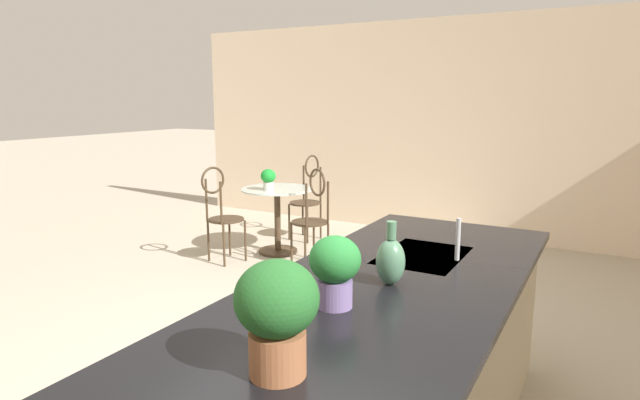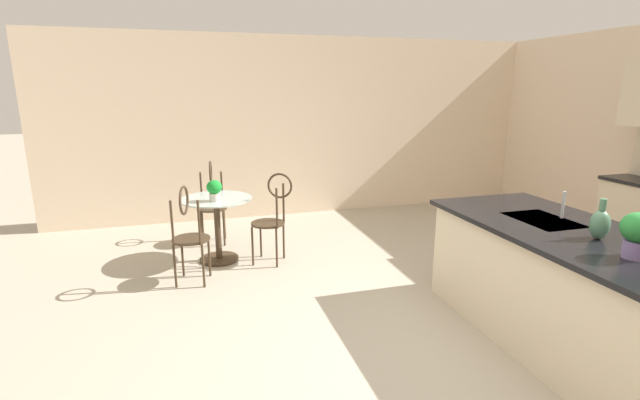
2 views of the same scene
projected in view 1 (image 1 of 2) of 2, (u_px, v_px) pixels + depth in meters
name	position (u px, v px, depth m)	size (l,w,h in m)	color
ground_plane	(267.00, 393.00, 3.17)	(40.00, 40.00, 0.00)	#B2A893
wall_left_window	(462.00, 129.00, 6.56)	(0.12, 7.80, 2.70)	beige
kitchen_island	(381.00, 382.00, 2.42)	(2.80, 1.06, 0.92)	beige
bistro_table	(277.00, 214.00, 5.97)	(0.80, 0.80, 0.74)	#3D2D1E
chair_near_window	(308.00, 193.00, 6.55)	(0.50, 0.42, 1.04)	#3D2D1E
chair_by_island	(221.00, 210.00, 5.58)	(0.52, 0.46, 1.04)	#3D2D1E
chair_toward_desk	(312.00, 213.00, 5.45)	(0.51, 0.52, 1.04)	#3D2D1E
sink_faucet	(458.00, 239.00, 2.69)	(0.02, 0.02, 0.22)	#B2B5BA
potted_plant_on_table	(268.00, 178.00, 5.77)	(0.17, 0.17, 0.23)	beige
potted_plant_counter_far	(277.00, 310.00, 1.56)	(0.25, 0.25, 0.36)	#9E603D
potted_plant_counter_near	(335.00, 267.00, 2.08)	(0.21, 0.21, 0.29)	#7A669E
vase_on_counter	(391.00, 260.00, 2.35)	(0.13, 0.13, 0.29)	#4C7A5B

